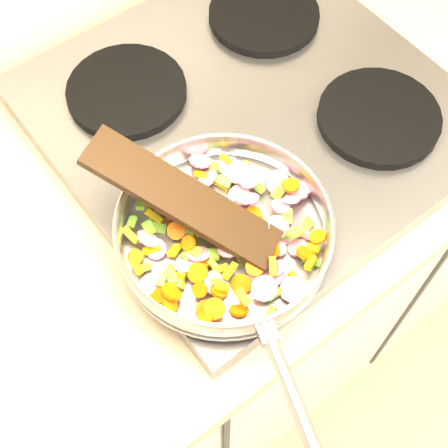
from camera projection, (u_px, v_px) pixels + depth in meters
cooktop at (250, 115)px, 1.00m from camera, size 0.60×0.60×0.04m
grate_fl at (236, 212)px, 0.87m from camera, size 0.19×0.19×0.02m
grate_fr at (379, 117)px, 0.96m from camera, size 0.19×0.19×0.02m
grate_bl at (127, 91)px, 0.98m from camera, size 0.19×0.19×0.02m
grate_br at (264, 15)px, 1.07m from camera, size 0.19×0.19×0.02m
saute_pan at (225, 232)px, 0.82m from camera, size 0.32×0.48×0.05m
vegetable_heap at (227, 234)px, 0.83m from camera, size 0.29×0.28×0.05m
wooden_spatula at (183, 199)px, 0.80m from camera, size 0.18×0.26×0.10m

